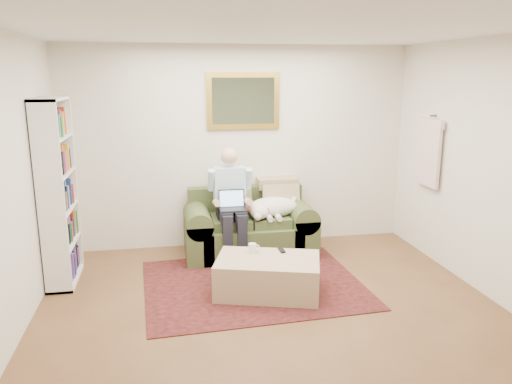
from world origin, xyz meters
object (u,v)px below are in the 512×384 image
object	(u,v)px
sleeping_dog	(273,207)
coffee_mug	(252,248)
sofa	(249,232)
bookshelf	(58,192)
laptop	(232,204)
ottoman	(268,276)
seated_man	(232,205)

from	to	relation	value
sleeping_dog	coffee_mug	distance (m)	1.04
sofa	bookshelf	world-z (taller)	bookshelf
laptop	ottoman	bearing A→B (deg)	-77.21
bookshelf	seated_man	bearing A→B (deg)	9.11
ottoman	coffee_mug	distance (m)	0.34
ottoman	coffee_mug	size ratio (longest dim) A/B	10.51
seated_man	laptop	xyz separation A→B (m)	(0.00, -0.06, 0.03)
seated_man	laptop	size ratio (longest dim) A/B	4.33
seated_man	ottoman	xyz separation A→B (m)	(0.23, -1.07, -0.49)
sofa	ottoman	world-z (taller)	sofa
sofa	seated_man	world-z (taller)	seated_man
laptop	sleeping_dog	bearing A→B (deg)	13.64
sleeping_dog	bookshelf	world-z (taller)	bookshelf
sleeping_dog	coffee_mug	world-z (taller)	sleeping_dog
sofa	coffee_mug	bearing A→B (deg)	-97.99
seated_man	coffee_mug	distance (m)	0.90
laptop	ottoman	size ratio (longest dim) A/B	0.30
sofa	sleeping_dog	distance (m)	0.45
ottoman	bookshelf	xyz separation A→B (m)	(-2.14, 0.76, 0.81)
sleeping_dog	laptop	bearing A→B (deg)	-166.36
sleeping_dog	bookshelf	size ratio (longest dim) A/B	0.33
laptop	seated_man	bearing A→B (deg)	90.00
ottoman	coffee_mug	world-z (taller)	coffee_mug
coffee_mug	ottoman	bearing A→B (deg)	-57.87
seated_man	coffee_mug	world-z (taller)	seated_man
seated_man	sleeping_dog	size ratio (longest dim) A/B	2.04
ottoman	sofa	bearing A→B (deg)	89.31
sleeping_dog	ottoman	bearing A→B (deg)	-105.05
sleeping_dog	ottoman	distance (m)	1.25
ottoman	seated_man	bearing A→B (deg)	102.06
bookshelf	sofa	bearing A→B (deg)	11.92
laptop	ottoman	xyz separation A→B (m)	(0.23, -1.00, -0.52)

